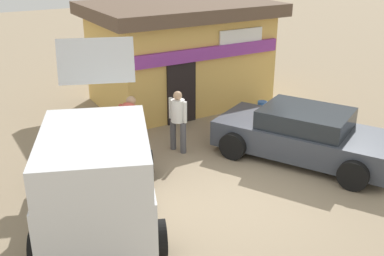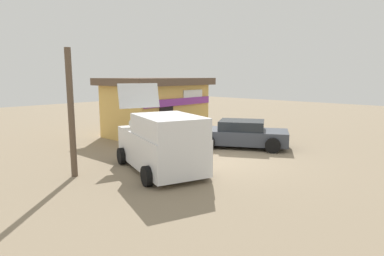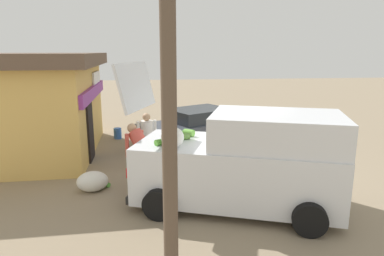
{
  "view_description": "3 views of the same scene",
  "coord_description": "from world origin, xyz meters",
  "px_view_note": "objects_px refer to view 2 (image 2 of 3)",
  "views": [
    {
      "loc": [
        -5.19,
        -6.81,
        4.94
      ],
      "look_at": [
        -0.68,
        1.35,
        1.15
      ],
      "focal_mm": 43.49,
      "sensor_mm": 36.0,
      "label": 1
    },
    {
      "loc": [
        -10.37,
        -7.57,
        3.28
      ],
      "look_at": [
        -0.11,
        1.92,
        1.03
      ],
      "focal_mm": 30.53,
      "sensor_mm": 36.0,
      "label": 2
    },
    {
      "loc": [
        -9.57,
        2.55,
        3.21
      ],
      "look_at": [
        -0.29,
        1.4,
        1.1
      ],
      "focal_mm": 31.85,
      "sensor_mm": 36.0,
      "label": 3
    }
  ],
  "objects_px": {
    "parked_sedan": "(241,134)",
    "customer_bending": "(152,133)",
    "storefront_bar": "(156,106)",
    "unloaded_banana_pile": "(132,146)",
    "vendor_standing": "(176,130)",
    "paint_bucket": "(207,133)",
    "delivery_van": "(161,143)"
  },
  "relations": [
    {
      "from": "parked_sedan",
      "to": "customer_bending",
      "type": "height_order",
      "value": "customer_bending"
    },
    {
      "from": "parked_sedan",
      "to": "storefront_bar",
      "type": "bearing_deg",
      "value": 96.74
    },
    {
      "from": "parked_sedan",
      "to": "unloaded_banana_pile",
      "type": "height_order",
      "value": "parked_sedan"
    },
    {
      "from": "vendor_standing",
      "to": "customer_bending",
      "type": "height_order",
      "value": "vendor_standing"
    },
    {
      "from": "parked_sedan",
      "to": "paint_bucket",
      "type": "relative_size",
      "value": 11.23
    },
    {
      "from": "customer_bending",
      "to": "paint_bucket",
      "type": "bearing_deg",
      "value": 11.86
    },
    {
      "from": "parked_sedan",
      "to": "customer_bending",
      "type": "distance_m",
      "value": 4.23
    },
    {
      "from": "delivery_van",
      "to": "vendor_standing",
      "type": "relative_size",
      "value": 3.01
    },
    {
      "from": "delivery_van",
      "to": "unloaded_banana_pile",
      "type": "xyz_separation_m",
      "value": [
        1.21,
        3.28,
        -0.77
      ]
    },
    {
      "from": "delivery_van",
      "to": "paint_bucket",
      "type": "relative_size",
      "value": 11.75
    },
    {
      "from": "customer_bending",
      "to": "unloaded_banana_pile",
      "type": "bearing_deg",
      "value": 99.64
    },
    {
      "from": "parked_sedan",
      "to": "paint_bucket",
      "type": "bearing_deg",
      "value": 71.41
    },
    {
      "from": "storefront_bar",
      "to": "vendor_standing",
      "type": "height_order",
      "value": "storefront_bar"
    },
    {
      "from": "customer_bending",
      "to": "unloaded_banana_pile",
      "type": "xyz_separation_m",
      "value": [
        -0.19,
        1.13,
        -0.69
      ]
    },
    {
      "from": "vendor_standing",
      "to": "storefront_bar",
      "type": "bearing_deg",
      "value": 61.82
    },
    {
      "from": "storefront_bar",
      "to": "vendor_standing",
      "type": "relative_size",
      "value": 3.63
    },
    {
      "from": "parked_sedan",
      "to": "customer_bending",
      "type": "xyz_separation_m",
      "value": [
        -3.74,
        1.95,
        0.31
      ]
    },
    {
      "from": "vendor_standing",
      "to": "unloaded_banana_pile",
      "type": "bearing_deg",
      "value": 139.16
    },
    {
      "from": "storefront_bar",
      "to": "parked_sedan",
      "type": "bearing_deg",
      "value": -83.26
    },
    {
      "from": "paint_bucket",
      "to": "delivery_van",
      "type": "bearing_deg",
      "value": -152.84
    },
    {
      "from": "vendor_standing",
      "to": "parked_sedan",
      "type": "bearing_deg",
      "value": -36.42
    },
    {
      "from": "delivery_van",
      "to": "paint_bucket",
      "type": "bearing_deg",
      "value": 27.16
    },
    {
      "from": "storefront_bar",
      "to": "unloaded_banana_pile",
      "type": "xyz_separation_m",
      "value": [
        -3.31,
        -2.17,
        -1.41
      ]
    },
    {
      "from": "unloaded_banana_pile",
      "to": "customer_bending",
      "type": "bearing_deg",
      "value": -80.36
    },
    {
      "from": "storefront_bar",
      "to": "parked_sedan",
      "type": "xyz_separation_m",
      "value": [
        0.62,
        -5.25,
        -1.03
      ]
    },
    {
      "from": "storefront_bar",
      "to": "paint_bucket",
      "type": "distance_m",
      "value": 3.15
    },
    {
      "from": "parked_sedan",
      "to": "unloaded_banana_pile",
      "type": "xyz_separation_m",
      "value": [
        -3.93,
        3.08,
        -0.38
      ]
    },
    {
      "from": "parked_sedan",
      "to": "customer_bending",
      "type": "bearing_deg",
      "value": 152.41
    },
    {
      "from": "customer_bending",
      "to": "paint_bucket",
      "type": "relative_size",
      "value": 3.77
    },
    {
      "from": "parked_sedan",
      "to": "paint_bucket",
      "type": "xyz_separation_m",
      "value": [
        0.99,
        2.95,
        -0.4
      ]
    },
    {
      "from": "storefront_bar",
      "to": "parked_sedan",
      "type": "height_order",
      "value": "storefront_bar"
    },
    {
      "from": "unloaded_banana_pile",
      "to": "paint_bucket",
      "type": "xyz_separation_m",
      "value": [
        4.92,
        -0.14,
        -0.02
      ]
    }
  ]
}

